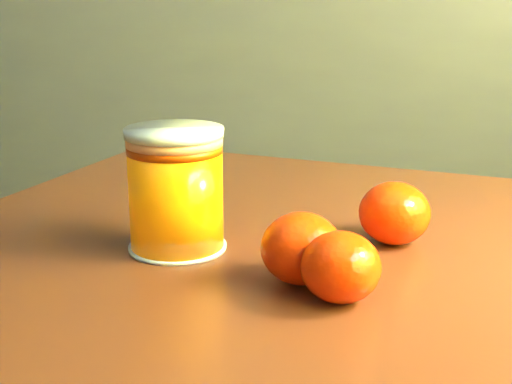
# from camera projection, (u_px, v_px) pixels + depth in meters

# --- Properties ---
(kitchen_counter) EXTENTS (3.15, 0.60, 0.90)m
(kitchen_counter) POSITION_uv_depth(u_px,v_px,m) (47.00, 161.00, 2.02)
(kitchen_counter) COLOR #515056
(kitchen_counter) RESTS_ON ground
(table) EXTENTS (1.03, 0.80, 0.70)m
(table) POSITION_uv_depth(u_px,v_px,m) (415.00, 358.00, 0.62)
(table) COLOR #592816
(table) RESTS_ON ground
(juice_glass) EXTENTS (0.09, 0.09, 0.11)m
(juice_glass) POSITION_uv_depth(u_px,v_px,m) (176.00, 190.00, 0.62)
(juice_glass) COLOR orange
(juice_glass) RESTS_ON table
(orange_front) EXTENTS (0.08, 0.08, 0.06)m
(orange_front) POSITION_uv_depth(u_px,v_px,m) (301.00, 248.00, 0.55)
(orange_front) COLOR #F73004
(orange_front) RESTS_ON table
(orange_back) EXTENTS (0.07, 0.07, 0.06)m
(orange_back) POSITION_uv_depth(u_px,v_px,m) (395.00, 213.00, 0.64)
(orange_back) COLOR #F73004
(orange_back) RESTS_ON table
(orange_extra) EXTENTS (0.07, 0.07, 0.05)m
(orange_extra) POSITION_uv_depth(u_px,v_px,m) (341.00, 267.00, 0.52)
(orange_extra) COLOR #F73004
(orange_extra) RESTS_ON table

